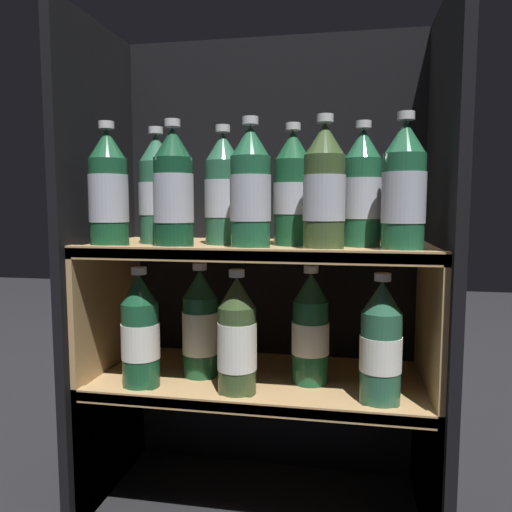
{
  "coord_description": "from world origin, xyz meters",
  "views": [
    {
      "loc": [
        0.18,
        -0.85,
        0.64
      ],
      "look_at": [
        0.0,
        0.11,
        0.54
      ],
      "focal_mm": 35.0,
      "sensor_mm": 36.0,
      "label": 1
    }
  ],
  "objects_px": {
    "bottle_upper_back_0": "(157,192)",
    "bottle_upper_back_1": "(223,192)",
    "bottle_upper_back_3": "(362,191)",
    "bottle_lower_front_0": "(140,334)",
    "bottle_upper_front_4": "(404,190)",
    "bottle_lower_back_0": "(200,326)",
    "bottle_lower_back_1": "(310,331)",
    "bottle_upper_front_1": "(173,191)",
    "bottle_upper_front_2": "(252,191)",
    "bottle_lower_front_2": "(381,345)",
    "bottle_lower_front_1": "(237,339)",
    "bottle_upper_back_2": "(293,191)",
    "bottle_upper_front_3": "(324,190)",
    "bottle_upper_front_0": "(108,192)"
  },
  "relations": [
    {
      "from": "bottle_upper_back_1",
      "to": "bottle_lower_front_2",
      "type": "height_order",
      "value": "bottle_upper_back_1"
    },
    {
      "from": "bottle_upper_front_0",
      "to": "bottle_lower_front_0",
      "type": "relative_size",
      "value": 1.0
    },
    {
      "from": "bottle_upper_front_2",
      "to": "bottle_lower_back_0",
      "type": "xyz_separation_m",
      "value": [
        -0.13,
        0.08,
        -0.28
      ]
    },
    {
      "from": "bottle_upper_front_1",
      "to": "bottle_lower_back_1",
      "type": "relative_size",
      "value": 1.0
    },
    {
      "from": "bottle_upper_front_2",
      "to": "bottle_upper_back_3",
      "type": "relative_size",
      "value": 1.0
    },
    {
      "from": "bottle_upper_back_3",
      "to": "bottle_lower_front_1",
      "type": "bearing_deg",
      "value": -159.97
    },
    {
      "from": "bottle_upper_front_1",
      "to": "bottle_upper_back_1",
      "type": "relative_size",
      "value": 1.0
    },
    {
      "from": "bottle_upper_back_1",
      "to": "bottle_upper_back_2",
      "type": "distance_m",
      "value": 0.14
    },
    {
      "from": "bottle_upper_front_0",
      "to": "bottle_upper_front_2",
      "type": "xyz_separation_m",
      "value": [
        0.28,
        0.0,
        0.0
      ]
    },
    {
      "from": "bottle_upper_back_3",
      "to": "bottle_lower_back_1",
      "type": "distance_m",
      "value": 0.29
    },
    {
      "from": "bottle_lower_front_1",
      "to": "bottle_lower_front_2",
      "type": "xyz_separation_m",
      "value": [
        0.27,
        0.0,
        0.0
      ]
    },
    {
      "from": "bottle_upper_front_0",
      "to": "bottle_lower_front_2",
      "type": "distance_m",
      "value": 0.59
    },
    {
      "from": "bottle_upper_front_0",
      "to": "bottle_lower_front_1",
      "type": "bearing_deg",
      "value": 0.0
    },
    {
      "from": "bottle_upper_front_2",
      "to": "bottle_upper_back_1",
      "type": "height_order",
      "value": "same"
    },
    {
      "from": "bottle_upper_front_3",
      "to": "bottle_upper_back_0",
      "type": "bearing_deg",
      "value": 166.51
    },
    {
      "from": "bottle_upper_back_3",
      "to": "bottle_lower_front_2",
      "type": "bearing_deg",
      "value": -66.22
    },
    {
      "from": "bottle_upper_back_0",
      "to": "bottle_lower_front_2",
      "type": "xyz_separation_m",
      "value": [
        0.45,
        -0.08,
        -0.28
      ]
    },
    {
      "from": "bottle_lower_front_1",
      "to": "bottle_upper_back_0",
      "type": "bearing_deg",
      "value": 156.01
    },
    {
      "from": "bottle_upper_front_0",
      "to": "bottle_upper_front_3",
      "type": "distance_m",
      "value": 0.41
    },
    {
      "from": "bottle_upper_front_2",
      "to": "bottle_lower_back_1",
      "type": "height_order",
      "value": "bottle_upper_front_2"
    },
    {
      "from": "bottle_upper_front_0",
      "to": "bottle_lower_front_0",
      "type": "height_order",
      "value": "bottle_upper_front_0"
    },
    {
      "from": "bottle_upper_front_2",
      "to": "bottle_upper_back_2",
      "type": "xyz_separation_m",
      "value": [
        0.07,
        0.08,
        0.0
      ]
    },
    {
      "from": "bottle_upper_front_4",
      "to": "bottle_lower_back_0",
      "type": "distance_m",
      "value": 0.49
    },
    {
      "from": "bottle_upper_back_0",
      "to": "bottle_lower_back_1",
      "type": "xyz_separation_m",
      "value": [
        0.32,
        0.0,
        -0.28
      ]
    },
    {
      "from": "bottle_upper_front_3",
      "to": "bottle_upper_back_1",
      "type": "height_order",
      "value": "same"
    },
    {
      "from": "bottle_upper_front_2",
      "to": "bottle_upper_front_3",
      "type": "height_order",
      "value": "same"
    },
    {
      "from": "bottle_upper_front_2",
      "to": "bottle_upper_back_0",
      "type": "relative_size",
      "value": 1.0
    },
    {
      "from": "bottle_upper_back_1",
      "to": "bottle_upper_back_2",
      "type": "height_order",
      "value": "same"
    },
    {
      "from": "bottle_upper_front_0",
      "to": "bottle_lower_back_1",
      "type": "bearing_deg",
      "value": 12.19
    },
    {
      "from": "bottle_upper_back_3",
      "to": "bottle_lower_front_0",
      "type": "bearing_deg",
      "value": -168.86
    },
    {
      "from": "bottle_upper_front_0",
      "to": "bottle_upper_front_1",
      "type": "distance_m",
      "value": 0.13
    },
    {
      "from": "bottle_lower_front_1",
      "to": "bottle_upper_back_1",
      "type": "bearing_deg",
      "value": 118.99
    },
    {
      "from": "bottle_upper_front_4",
      "to": "bottle_lower_back_1",
      "type": "bearing_deg",
      "value": 153.11
    },
    {
      "from": "bottle_upper_back_1",
      "to": "bottle_lower_back_0",
      "type": "xyz_separation_m",
      "value": [
        -0.05,
        0.0,
        -0.28
      ]
    },
    {
      "from": "bottle_upper_front_3",
      "to": "bottle_lower_front_0",
      "type": "distance_m",
      "value": 0.45
    },
    {
      "from": "bottle_upper_front_1",
      "to": "bottle_upper_back_3",
      "type": "bearing_deg",
      "value": 13.4
    },
    {
      "from": "bottle_upper_back_1",
      "to": "bottle_lower_front_0",
      "type": "relative_size",
      "value": 1.0
    },
    {
      "from": "bottle_upper_back_0",
      "to": "bottle_lower_front_1",
      "type": "distance_m",
      "value": 0.35
    },
    {
      "from": "bottle_upper_front_1",
      "to": "bottle_upper_back_2",
      "type": "height_order",
      "value": "same"
    },
    {
      "from": "bottle_upper_front_3",
      "to": "bottle_lower_back_0",
      "type": "distance_m",
      "value": 0.39
    },
    {
      "from": "bottle_lower_front_1",
      "to": "bottle_lower_back_0",
      "type": "relative_size",
      "value": 1.0
    },
    {
      "from": "bottle_upper_back_3",
      "to": "bottle_upper_back_1",
      "type": "bearing_deg",
      "value": -180.0
    },
    {
      "from": "bottle_upper_front_4",
      "to": "bottle_lower_back_0",
      "type": "relative_size",
      "value": 1.0
    },
    {
      "from": "bottle_upper_front_1",
      "to": "bottle_upper_front_2",
      "type": "xyz_separation_m",
      "value": [
        0.15,
        0.0,
        0.0
      ]
    },
    {
      "from": "bottle_upper_front_4",
      "to": "bottle_lower_front_2",
      "type": "distance_m",
      "value": 0.28
    },
    {
      "from": "bottle_upper_front_2",
      "to": "bottle_lower_front_1",
      "type": "xyz_separation_m",
      "value": [
        -0.03,
        0.0,
        -0.28
      ]
    },
    {
      "from": "bottle_upper_back_0",
      "to": "bottle_upper_back_1",
      "type": "relative_size",
      "value": 1.0
    },
    {
      "from": "bottle_upper_back_0",
      "to": "bottle_lower_back_0",
      "type": "bearing_deg",
      "value": -0.0
    },
    {
      "from": "bottle_upper_back_0",
      "to": "bottle_lower_front_1",
      "type": "bearing_deg",
      "value": -23.99
    },
    {
      "from": "bottle_upper_front_1",
      "to": "bottle_upper_front_3",
      "type": "distance_m",
      "value": 0.28
    }
  ]
}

